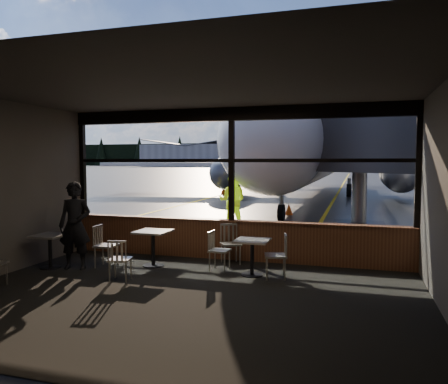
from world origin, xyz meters
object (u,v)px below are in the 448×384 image
at_px(airliner, 313,112).
at_px(cafe_table_mid, 153,248).
at_px(jet_bridge, 384,152).
at_px(cafe_table_near, 252,258).
at_px(chair_near_w, 220,251).
at_px(ground_crew, 232,201).
at_px(chair_near_e, 276,256).
at_px(chair_mid_s, 120,260).
at_px(cone_nose, 289,209).
at_px(cafe_table_left, 50,252).
at_px(passenger, 75,226).
at_px(chair_near_n, 231,244).
at_px(chair_mid_w, 106,246).
at_px(cone_wing, 224,190).

xyz_separation_m(airliner, cafe_table_mid, (-1.47, -20.18, -5.08)).
distance_m(jet_bridge, cafe_table_near, 7.65).
xyz_separation_m(chair_near_w, ground_crew, (-1.30, 5.56, 0.54)).
bearing_deg(chair_near_e, chair_mid_s, 97.56).
bearing_deg(airliner, cone_nose, -89.93).
relative_size(cafe_table_left, passenger, 0.39).
bearing_deg(chair_near_n, chair_mid_w, -6.14).
relative_size(jet_bridge, chair_mid_w, 12.93).
height_order(airliner, cafe_table_mid, airliner).
height_order(cafe_table_near, cone_wing, cafe_table_near).
distance_m(chair_mid_s, ground_crew, 6.87).
xyz_separation_m(chair_near_w, chair_mid_w, (-2.44, -0.39, 0.04)).
bearing_deg(chair_near_w, passenger, -73.93).
distance_m(airliner, cafe_table_mid, 20.86).
xyz_separation_m(cafe_table_near, chair_near_w, (-0.73, 0.18, 0.06)).
distance_m(chair_near_n, passenger, 3.36).
xyz_separation_m(jet_bridge, cone_nose, (-3.60, 3.49, -2.33)).
bearing_deg(chair_near_n, passenger, -4.42).
xyz_separation_m(jet_bridge, chair_near_e, (-2.33, -6.83, -2.13)).
distance_m(airliner, cone_wing, 7.96).
height_order(jet_bridge, chair_mid_s, jet_bridge).
bearing_deg(cafe_table_mid, chair_mid_w, -158.41).
relative_size(airliner, chair_mid_s, 43.67).
distance_m(chair_near_e, cone_wing, 21.73).
xyz_separation_m(chair_near_n, cone_wing, (-6.12, 19.57, -0.16)).
xyz_separation_m(cafe_table_mid, cone_nose, (1.46, 10.10, -0.15)).
height_order(chair_near_e, passenger, passenger).
xyz_separation_m(cafe_table_near, chair_mid_s, (-2.32, -1.10, 0.05)).
height_order(cafe_table_near, chair_near_w, chair_near_w).
distance_m(jet_bridge, chair_mid_w, 9.43).
distance_m(jet_bridge, ground_crew, 5.21).
xyz_separation_m(jet_bridge, chair_mid_s, (-5.13, -7.87, -2.16)).
bearing_deg(jet_bridge, cafe_table_near, -112.59).
distance_m(chair_near_w, chair_near_n, 0.66).
bearing_deg(cafe_table_near, chair_near_e, -7.97).
xyz_separation_m(chair_near_n, cone_nose, (-0.10, 9.42, -0.21)).
distance_m(cafe_table_mid, chair_near_n, 1.70).
bearing_deg(chair_mid_s, ground_crew, 75.75).
distance_m(chair_near_e, passenger, 4.24).
height_order(airliner, chair_mid_w, airliner).
bearing_deg(cone_wing, cone_nose, -59.33).
height_order(cafe_table_mid, chair_mid_w, chair_mid_w).
relative_size(airliner, chair_near_e, 40.65).
height_order(chair_mid_s, passenger, passenger).
distance_m(chair_mid_s, cone_wing, 21.97).
bearing_deg(cafe_table_mid, chair_near_n, 23.81).
xyz_separation_m(jet_bridge, cafe_table_near, (-2.81, -6.76, -2.21)).
bearing_deg(cafe_table_near, passenger, -171.51).
height_order(jet_bridge, chair_near_n, jet_bridge).
relative_size(cafe_table_near, cone_wing, 1.29).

